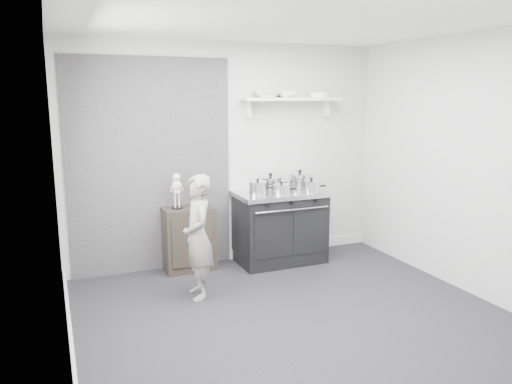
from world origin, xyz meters
TOP-DOWN VIEW (x-y plane):
  - ground at (0.00, 0.00)m, footprint 4.00×4.00m
  - room_shell at (-0.09, 0.15)m, footprint 4.02×3.62m
  - wall_shelf at (0.80, 1.68)m, footprint 1.30×0.26m
  - stove at (0.57, 1.48)m, footprint 1.12×0.70m
  - side_cabinet at (-0.57, 1.61)m, footprint 0.59×0.34m
  - child at (-0.69, 0.78)m, footprint 0.33×0.49m
  - pot_front_left at (0.23, 1.39)m, footprint 0.30×0.22m
  - pot_back_left at (0.49, 1.60)m, footprint 0.37×0.28m
  - pot_back_right at (0.88, 1.56)m, footprint 0.37×0.28m
  - pot_front_right at (0.90, 1.30)m, footprint 0.32×0.23m
  - pot_front_center at (0.50, 1.29)m, footprint 0.29×0.21m
  - skeleton_full at (-0.70, 1.61)m, footprint 0.13×0.09m
  - skeleton_torso at (-0.42, 1.61)m, footprint 0.10×0.07m
  - bowl_large at (0.47, 1.67)m, footprint 0.32×0.32m
  - bowl_small at (0.73, 1.67)m, footprint 0.26×0.26m
  - plate_stack at (1.18, 1.67)m, footprint 0.25×0.25m

SIDE VIEW (x-z plane):
  - ground at x=0.00m, z-range 0.00..0.00m
  - side_cabinet at x=-0.57m, z-range 0.00..0.77m
  - stove at x=0.57m, z-range 0.00..0.90m
  - child at x=-0.69m, z-range 0.00..1.29m
  - skeleton_torso at x=-0.42m, z-range 0.77..1.14m
  - pot_front_center at x=0.50m, z-range 0.88..1.05m
  - pot_front_right at x=0.90m, z-range 0.88..1.06m
  - pot_front_left at x=0.23m, z-range 0.88..1.08m
  - pot_back_left at x=0.49m, z-range 0.88..1.10m
  - pot_back_right at x=0.88m, z-range 0.88..1.12m
  - skeleton_full at x=-0.70m, z-range 0.77..1.25m
  - room_shell at x=-0.09m, z-range 0.28..2.99m
  - wall_shelf at x=0.80m, z-range 1.89..2.13m
  - plate_stack at x=1.18m, z-range 2.04..2.10m
  - bowl_large at x=0.47m, z-range 2.04..2.12m
  - bowl_small at x=0.73m, z-range 2.04..2.12m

